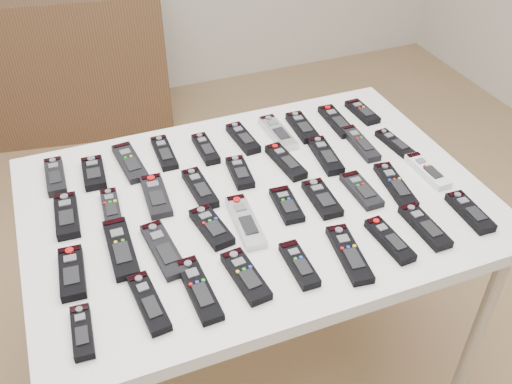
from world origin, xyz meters
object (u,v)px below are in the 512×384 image
object	(u,v)px
remote_33	(299,265)
remote_36	(425,226)
remote_37	(470,212)
remote_6	(278,133)
remote_12	(156,196)
remote_16	(325,155)
remote_29	(82,332)
remote_8	(337,121)
remote_1	(94,173)
remote_2	(130,162)
remote_13	(200,188)
remote_17	(360,143)
table	(256,214)
remote_18	(395,144)
remote_9	(362,112)
remote_24	(287,205)
remote_10	(67,216)
remote_22	(211,227)
remote_11	(111,208)
remote_14	(240,172)
remote_32	(246,276)
remote_0	(55,176)
remote_5	(243,138)
remote_34	(349,254)
remote_21	(164,249)
remote_30	(149,303)
remote_35	(390,240)
remote_27	(395,185)
remote_25	(322,198)
remote_28	(428,171)
remote_7	(302,127)
remote_19	(72,273)
remote_15	(286,162)
remote_4	(206,149)
remote_23	(245,221)
remote_3	(164,153)

from	to	relation	value
remote_33	remote_36	size ratio (longest dim) A/B	0.88
remote_36	remote_37	bearing A→B (deg)	0.34
remote_6	remote_12	bearing A→B (deg)	-160.67
remote_16	remote_29	size ratio (longest dim) A/B	1.30
remote_8	remote_36	bearing A→B (deg)	-91.50
remote_1	remote_2	size ratio (longest dim) A/B	0.74
remote_13	remote_17	size ratio (longest dim) A/B	0.93
table	remote_18	bearing A→B (deg)	8.85
remote_9	remote_24	world-z (taller)	same
remote_10	remote_13	world-z (taller)	same
remote_8	remote_22	world-z (taller)	remote_22
remote_11	remote_14	distance (m)	0.38
remote_12	remote_24	size ratio (longest dim) A/B	1.26
remote_1	remote_32	size ratio (longest dim) A/B	0.85
remote_29	remote_18	bearing A→B (deg)	23.94
remote_29	remote_32	xyz separation A→B (m)	(0.38, 0.02, 0.00)
remote_0	remote_14	size ratio (longest dim) A/B	1.18
remote_5	remote_34	world-z (taller)	remote_5
remote_14	remote_16	world-z (taller)	remote_16
remote_21	remote_24	world-z (taller)	same
remote_17	remote_30	size ratio (longest dim) A/B	1.05
remote_16	remote_30	xyz separation A→B (m)	(-0.63, -0.37, -0.00)
remote_9	remote_35	xyz separation A→B (m)	(-0.25, -0.57, 0.00)
remote_6	remote_27	distance (m)	0.42
remote_25	remote_28	size ratio (longest dim) A/B	0.91
remote_2	remote_7	world-z (taller)	remote_7
remote_11	remote_35	world-z (taller)	remote_35
remote_19	remote_15	bearing A→B (deg)	23.48
remote_33	remote_17	bearing A→B (deg)	46.40
remote_14	remote_6	bearing A→B (deg)	44.74
remote_29	remote_35	xyz separation A→B (m)	(0.76, 0.00, 0.00)
remote_18	remote_37	size ratio (longest dim) A/B	0.99
remote_15	remote_37	world-z (taller)	remote_15
remote_4	remote_9	distance (m)	0.56
remote_8	remote_18	size ratio (longest dim) A/B	1.18
remote_22	remote_23	xyz separation A→B (m)	(0.09, -0.01, -0.00)
remote_27	remote_8	bearing A→B (deg)	96.43
remote_0	remote_8	world-z (taller)	remote_0
remote_30	remote_18	bearing A→B (deg)	16.62
remote_16	remote_34	distance (m)	0.42
remote_6	remote_12	distance (m)	0.47
remote_28	remote_37	distance (m)	0.20
remote_6	remote_28	bearing A→B (deg)	-48.72
remote_8	remote_3	bearing A→B (deg)	178.67
remote_5	remote_36	xyz separation A→B (m)	(0.29, -0.56, -0.00)
remote_6	table	bearing A→B (deg)	-125.85
remote_29	remote_36	distance (m)	0.87
remote_18	remote_5	bearing A→B (deg)	149.63
remote_15	remote_19	bearing A→B (deg)	-166.40
remote_35	remote_37	xyz separation A→B (m)	(0.26, 0.01, -0.00)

